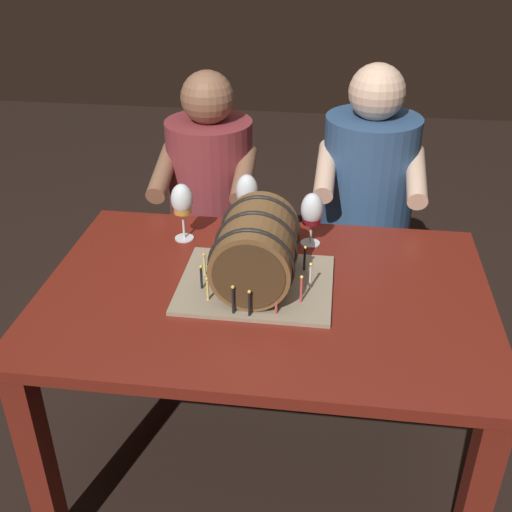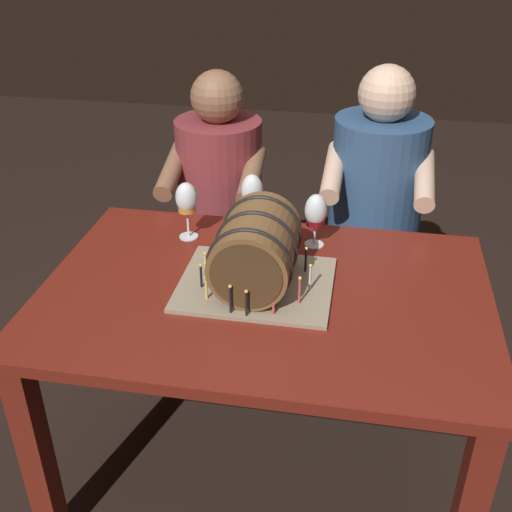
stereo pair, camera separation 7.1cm
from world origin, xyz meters
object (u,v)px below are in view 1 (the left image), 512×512
at_px(person_seated_right, 364,227).
at_px(wine_glass_red, 312,212).
at_px(wine_glass_amber, 182,202).
at_px(person_seated_left, 212,225).
at_px(wine_glass_rose, 247,193).
at_px(barrel_cake, 256,253).
at_px(dining_table, 265,321).

bearing_deg(person_seated_right, wine_glass_red, -113.20).
height_order(wine_glass_amber, person_seated_left, person_seated_left).
bearing_deg(wine_glass_red, wine_glass_rose, 158.40).
relative_size(barrel_cake, wine_glass_amber, 2.26).
bearing_deg(wine_glass_amber, wine_glass_red, 2.87).
bearing_deg(barrel_cake, wine_glass_amber, 137.15).
bearing_deg(person_seated_left, person_seated_right, 0.03).
relative_size(barrel_cake, wine_glass_rose, 2.28).
height_order(wine_glass_red, person_seated_left, person_seated_left).
xyz_separation_m(wine_glass_amber, person_seated_right, (0.61, 0.47, -0.29)).
height_order(person_seated_left, person_seated_right, person_seated_right).
height_order(dining_table, barrel_cake, barrel_cake).
height_order(dining_table, person_seated_right, person_seated_right).
bearing_deg(person_seated_right, person_seated_left, -179.97).
bearing_deg(person_seated_right, barrel_cake, -114.83).
bearing_deg(person_seated_right, wine_glass_amber, -142.19).
relative_size(wine_glass_amber, person_seated_right, 0.16).
relative_size(wine_glass_rose, person_seated_right, 0.16).
height_order(dining_table, wine_glass_red, wine_glass_red).
bearing_deg(wine_glass_rose, person_seated_right, 41.30).
xyz_separation_m(person_seated_left, person_seated_right, (0.61, 0.00, 0.03)).
distance_m(dining_table, barrel_cake, 0.22).
xyz_separation_m(barrel_cake, wine_glass_amber, (-0.27, 0.25, 0.02)).
xyz_separation_m(wine_glass_rose, person_seated_left, (-0.20, 0.36, -0.32)).
bearing_deg(wine_glass_red, dining_table, -111.31).
distance_m(person_seated_left, person_seated_right, 0.61).
bearing_deg(barrel_cake, dining_table, -31.51).
distance_m(dining_table, wine_glass_red, 0.38).
xyz_separation_m(dining_table, wine_glass_red, (0.11, 0.29, 0.23)).
relative_size(wine_glass_red, person_seated_right, 0.15).
height_order(wine_glass_rose, wine_glass_amber, wine_glass_amber).
xyz_separation_m(wine_glass_red, person_seated_right, (0.19, 0.45, -0.27)).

